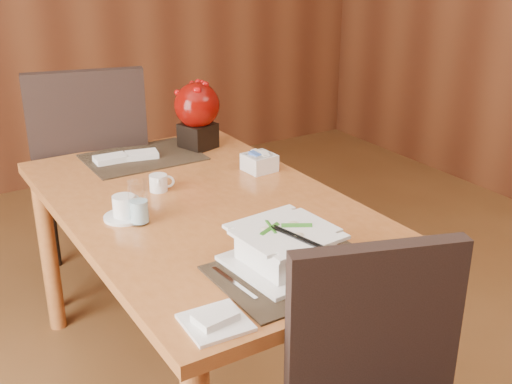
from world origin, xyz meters
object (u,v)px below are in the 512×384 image
sugar_caddy (259,162)px  far_chair (92,170)px  bread_plate (215,322)px  dining_table (206,229)px  soup_setting (285,249)px  coffee_cup (124,209)px  creamer_jug (158,183)px  berry_decor (197,111)px  water_glass (139,202)px

sugar_caddy → far_chair: (-0.44, 0.72, -0.17)m
bread_plate → dining_table: bearing=64.4°
dining_table → far_chair: 0.90m
soup_setting → sugar_caddy: (0.34, 0.68, -0.02)m
coffee_cup → creamer_jug: coffee_cup is taller
far_chair → dining_table: bearing=112.0°
creamer_jug → far_chair: far_chair is taller
coffee_cup → creamer_jug: (0.19, 0.16, -0.00)m
soup_setting → berry_decor: (0.27, 1.05, 0.10)m
water_glass → bread_plate: size_ratio=0.98×
creamer_jug → far_chair: (-0.03, 0.70, -0.17)m
coffee_cup → far_chair: far_chair is taller
dining_table → berry_decor: 0.66m
water_glass → coffee_cup: bearing=113.9°
dining_table → creamer_jug: bearing=114.5°
coffee_cup → bread_plate: 0.68m
sugar_caddy → far_chair: far_chair is taller
far_chair → water_glass: bearing=96.6°
berry_decor → sugar_caddy: bearing=-78.8°
creamer_jug → dining_table: bearing=-44.8°
soup_setting → bread_plate: 0.33m
soup_setting → dining_table: bearing=83.7°
berry_decor → far_chair: size_ratio=0.26×
bread_plate → creamer_jug: bearing=75.1°
coffee_cup → sugar_caddy: (0.60, 0.14, -0.00)m
soup_setting → creamer_jug: bearing=91.3°
bread_plate → sugar_caddy: bearing=52.4°
coffee_cup → creamer_jug: size_ratio=1.65×
soup_setting → far_chair: size_ratio=0.28×
sugar_caddy → bread_plate: sugar_caddy is taller
dining_table → soup_setting: (-0.02, -0.50, 0.15)m
sugar_caddy → water_glass: bearing=-160.2°
creamer_jug → coffee_cup: bearing=-119.2°
water_glass → berry_decor: bearing=49.2°
soup_setting → creamer_jug: 0.70m
far_chair → berry_decor: bearing=151.5°
water_glass → berry_decor: size_ratio=0.51×
coffee_cup → berry_decor: bearing=44.4°
dining_table → creamer_jug: size_ratio=18.28×
coffee_cup → dining_table: bearing=-6.7°
dining_table → sugar_caddy: bearing=28.5°
soup_setting → berry_decor: berry_decor is taller
coffee_cup → sugar_caddy: 0.62m
creamer_jug → bread_plate: 0.87m
soup_setting → water_glass: 0.53m
water_glass → berry_decor: 0.77m
creamer_jug → bread_plate: size_ratio=0.56×
dining_table → bread_plate: size_ratio=10.27×
water_glass → sugar_caddy: 0.61m
far_chair → coffee_cup: bearing=94.2°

